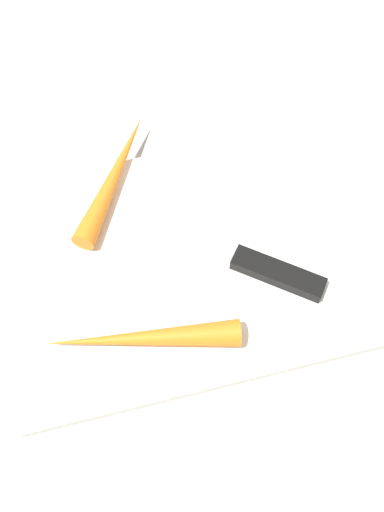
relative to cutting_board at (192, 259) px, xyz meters
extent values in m
plane|color=#ADA8A0|center=(0.00, 0.00, -0.01)|extent=(1.40, 1.40, 0.00)
cube|color=white|center=(0.00, 0.00, 0.00)|extent=(0.36, 0.26, 0.01)
cube|color=#B7B7BC|center=(0.00, -0.02, 0.01)|extent=(0.10, 0.08, 0.00)
cube|color=black|center=(-0.07, 0.04, 0.01)|extent=(0.08, 0.07, 0.01)
cone|color=orange|center=(0.06, -0.10, 0.02)|extent=(0.11, 0.15, 0.02)
cone|color=orange|center=(0.06, 0.08, 0.02)|extent=(0.18, 0.06, 0.03)
camera|label=1|loc=(0.06, 0.25, 0.50)|focal=39.93mm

